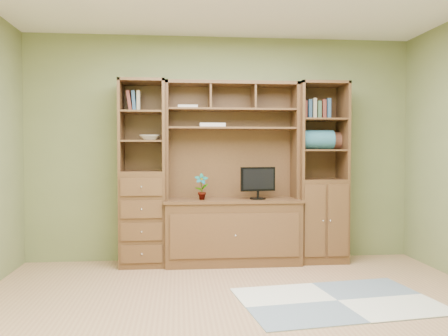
{
  "coord_description": "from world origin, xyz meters",
  "views": [
    {
      "loc": [
        -0.51,
        -3.54,
        1.27
      ],
      "look_at": [
        -0.05,
        1.2,
        1.1
      ],
      "focal_mm": 38.0,
      "sensor_mm": 36.0,
      "label": 1
    }
  ],
  "objects": [
    {
      "name": "room",
      "position": [
        0.0,
        0.0,
        1.3
      ],
      "size": [
        4.6,
        4.1,
        2.64
      ],
      "color": "tan",
      "rests_on": "ground"
    },
    {
      "name": "center_hutch",
      "position": [
        0.1,
        1.73,
        1.02
      ],
      "size": [
        1.54,
        0.53,
        2.05
      ],
      "primitive_type": "cube",
      "color": "#4D301B",
      "rests_on": "ground"
    },
    {
      "name": "left_tower",
      "position": [
        -0.9,
        1.77,
        1.02
      ],
      "size": [
        0.5,
        0.45,
        2.05
      ],
      "primitive_type": "cube",
      "color": "#4D301B",
      "rests_on": "ground"
    },
    {
      "name": "right_tower",
      "position": [
        1.12,
        1.77,
        1.02
      ],
      "size": [
        0.55,
        0.45,
        2.05
      ],
      "primitive_type": "cube",
      "color": "#4D301B",
      "rests_on": "ground"
    },
    {
      "name": "rug",
      "position": [
        0.83,
        0.3,
        0.01
      ],
      "size": [
        1.74,
        1.28,
        0.01
      ],
      "primitive_type": "cube",
      "rotation": [
        0.0,
        0.0,
        0.13
      ],
      "color": "#A7ACAD",
      "rests_on": "ground"
    },
    {
      "name": "monitor",
      "position": [
        0.38,
        1.7,
        0.98
      ],
      "size": [
        0.43,
        0.26,
        0.5
      ],
      "primitive_type": "cube",
      "rotation": [
        0.0,
        0.0,
        0.2
      ],
      "color": "black",
      "rests_on": "center_hutch"
    },
    {
      "name": "orchid",
      "position": [
        -0.25,
        1.7,
        0.88
      ],
      "size": [
        0.15,
        0.1,
        0.29
      ],
      "primitive_type": "imported",
      "color": "#984B33",
      "rests_on": "center_hutch"
    },
    {
      "name": "magazines",
      "position": [
        -0.13,
        1.82,
        1.56
      ],
      "size": [
        0.29,
        0.21,
        0.04
      ],
      "primitive_type": "cube",
      "color": "beige",
      "rests_on": "center_hutch"
    },
    {
      "name": "bowl",
      "position": [
        -0.82,
        1.77,
        1.42
      ],
      "size": [
        0.24,
        0.24,
        0.06
      ],
      "primitive_type": "imported",
      "color": "beige",
      "rests_on": "left_tower"
    },
    {
      "name": "blanket_teal",
      "position": [
        1.06,
        1.73,
        1.4
      ],
      "size": [
        0.38,
        0.22,
        0.22
      ],
      "primitive_type": "cube",
      "color": "#275867",
      "rests_on": "right_tower"
    },
    {
      "name": "blanket_red",
      "position": [
        1.2,
        1.85,
        1.39
      ],
      "size": [
        0.37,
        0.2,
        0.2
      ],
      "primitive_type": "cube",
      "color": "brown",
      "rests_on": "right_tower"
    }
  ]
}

